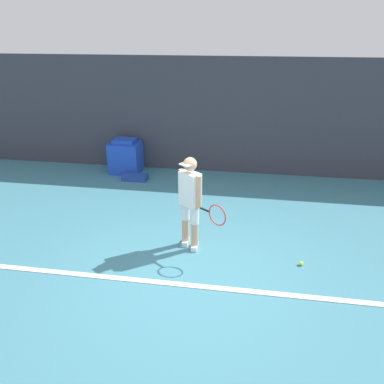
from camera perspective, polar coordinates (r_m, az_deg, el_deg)
The scene contains 7 objects.
ground_plane at distance 5.87m, azimuth -0.58°, elevation -12.20°, with size 24.00×24.00×0.00m, color teal.
back_wall at distance 9.47m, azimuth 4.02°, elevation 11.39°, with size 24.00×0.10×2.85m.
court_baseline at distance 5.62m, azimuth -1.11°, elevation -13.98°, with size 21.60×0.10×0.01m.
tennis_player at distance 6.07m, azimuth -0.19°, elevation -1.16°, with size 0.83×0.64×1.60m.
tennis_ball at distance 6.25m, azimuth 16.28°, elevation -10.41°, with size 0.07×0.07×0.07m.
covered_chair at distance 9.80m, azimuth -10.05°, elevation 5.38°, with size 0.76×0.67×0.87m.
equipment_bag at distance 9.32m, azimuth -8.69°, elevation 2.25°, with size 0.61×0.30×0.14m.
Camera 1 is at (0.80, -4.68, 3.45)m, focal length 35.00 mm.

